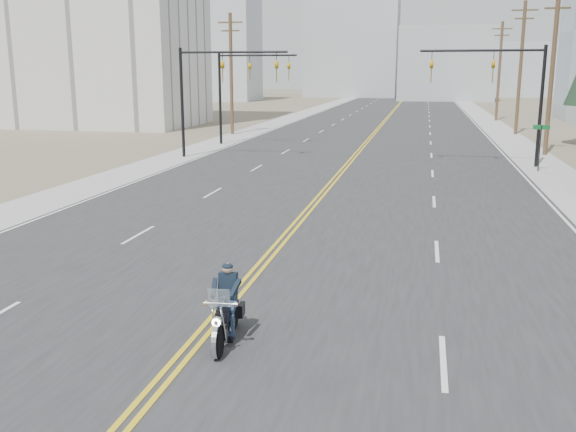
# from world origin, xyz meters

# --- Properties ---
(road) EXTENTS (20.00, 200.00, 0.01)m
(road) POSITION_xyz_m (0.00, 70.00, 0.01)
(road) COLOR #303033
(road) RESTS_ON ground
(sidewalk_left) EXTENTS (3.00, 200.00, 0.01)m
(sidewalk_left) POSITION_xyz_m (-11.50, 70.00, 0.01)
(sidewalk_left) COLOR #A5A5A0
(sidewalk_left) RESTS_ON ground
(sidewalk_right) EXTENTS (3.00, 200.00, 0.01)m
(sidewalk_right) POSITION_xyz_m (11.50, 70.00, 0.01)
(sidewalk_right) COLOR #A5A5A0
(sidewalk_right) RESTS_ON ground
(traffic_mast_left) EXTENTS (7.10, 0.26, 7.00)m
(traffic_mast_left) POSITION_xyz_m (-8.98, 32.00, 4.94)
(traffic_mast_left) COLOR black
(traffic_mast_left) RESTS_ON ground
(traffic_mast_right) EXTENTS (7.10, 0.26, 7.00)m
(traffic_mast_right) POSITION_xyz_m (8.98, 32.00, 4.94)
(traffic_mast_right) COLOR black
(traffic_mast_right) RESTS_ON ground
(traffic_mast_far) EXTENTS (6.10, 0.26, 7.00)m
(traffic_mast_far) POSITION_xyz_m (-9.31, 40.00, 4.87)
(traffic_mast_far) COLOR black
(traffic_mast_far) RESTS_ON ground
(street_sign) EXTENTS (0.90, 0.06, 2.62)m
(street_sign) POSITION_xyz_m (10.80, 30.00, 1.80)
(street_sign) COLOR black
(street_sign) RESTS_ON ground
(utility_pole_c) EXTENTS (2.20, 0.30, 11.00)m
(utility_pole_c) POSITION_xyz_m (12.50, 38.00, 5.73)
(utility_pole_c) COLOR brown
(utility_pole_c) RESTS_ON ground
(utility_pole_d) EXTENTS (2.20, 0.30, 11.50)m
(utility_pole_d) POSITION_xyz_m (12.50, 53.00, 5.98)
(utility_pole_d) COLOR brown
(utility_pole_d) RESTS_ON ground
(utility_pole_e) EXTENTS (2.20, 0.30, 11.00)m
(utility_pole_e) POSITION_xyz_m (12.50, 70.00, 5.73)
(utility_pole_e) COLOR brown
(utility_pole_e) RESTS_ON ground
(utility_pole_left) EXTENTS (2.20, 0.30, 10.50)m
(utility_pole_left) POSITION_xyz_m (-12.50, 48.00, 5.48)
(utility_pole_left) COLOR brown
(utility_pole_left) RESTS_ON ground
(haze_bldg_a) EXTENTS (14.00, 12.00, 22.00)m
(haze_bldg_a) POSITION_xyz_m (-35.00, 115.00, 11.00)
(haze_bldg_a) COLOR #B7BCC6
(haze_bldg_a) RESTS_ON ground
(haze_bldg_b) EXTENTS (18.00, 14.00, 14.00)m
(haze_bldg_b) POSITION_xyz_m (8.00, 125.00, 7.00)
(haze_bldg_b) COLOR #ADB2B7
(haze_bldg_b) RESTS_ON ground
(haze_bldg_d) EXTENTS (20.00, 15.00, 26.00)m
(haze_bldg_d) POSITION_xyz_m (-12.00, 140.00, 13.00)
(haze_bldg_d) COLOR #ADB2B7
(haze_bldg_d) RESTS_ON ground
(haze_bldg_e) EXTENTS (14.00, 14.00, 12.00)m
(haze_bldg_e) POSITION_xyz_m (25.00, 150.00, 6.00)
(haze_bldg_e) COLOR #B7BCC6
(haze_bldg_e) RESTS_ON ground
(haze_bldg_f) EXTENTS (12.00, 12.00, 16.00)m
(haze_bldg_f) POSITION_xyz_m (-50.00, 130.00, 8.00)
(haze_bldg_f) COLOR #ADB2B7
(haze_bldg_f) RESTS_ON ground
(motorcyclist) EXTENTS (1.08, 2.15, 1.63)m
(motorcyclist) POSITION_xyz_m (0.61, 4.09, 0.81)
(motorcyclist) COLOR black
(motorcyclist) RESTS_ON ground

